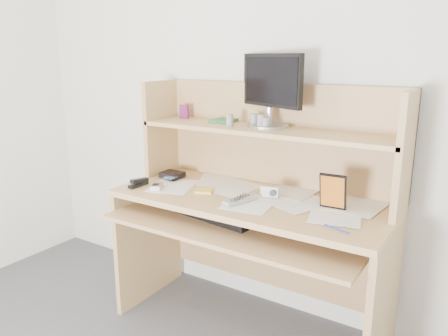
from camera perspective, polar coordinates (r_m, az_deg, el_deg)
The scene contains 19 objects.
back_wall at distance 2.38m, azimuth 7.33°, elevation 9.78°, with size 3.60×0.04×2.50m, color silver.
desk at distance 2.28m, azimuth 4.30°, elevation -4.62°, with size 1.40×0.70×1.30m.
paper_clutter at distance 2.20m, azimuth 3.33°, elevation -3.76°, with size 1.32×0.54×0.01m, color white.
keyboard at distance 2.22m, azimuth -1.27°, elevation -5.95°, with size 0.51×0.24×0.03m.
tv_remote at distance 2.11m, azimuth 2.10°, elevation -4.19°, with size 0.05×0.18×0.02m, color gray.
flip_phone at distance 2.35m, azimuth -8.75°, elevation -2.30°, with size 0.05×0.09×0.02m, color #AFAFB1.
stapler at distance 2.41m, azimuth -11.13°, elevation -1.81°, with size 0.03×0.13×0.04m, color black.
wallet at distance 2.55m, azimuth -6.77°, elevation -0.86°, with size 0.12×0.10×0.03m, color black.
sticky_note_pad at distance 2.29m, azimuth -2.60°, elevation -2.96°, with size 0.09×0.09×0.01m, color gold.
digital_camera at distance 2.19m, azimuth 6.01°, elevation -3.05°, with size 0.09×0.04×0.06m, color #AFAFB1.
game_case at distance 2.04m, azimuth 14.04°, elevation -2.99°, with size 0.12×0.01×0.17m, color black.
blue_pen at distance 1.84m, azimuth 14.47°, elevation -7.68°, with size 0.01×0.01×0.12m, color #1729B1.
card_box at distance 2.59m, azimuth -5.22°, elevation 7.33°, with size 0.06×0.02×0.08m, color maroon.
shelf_book at distance 2.45m, azimuth 0.03°, elevation 6.22°, with size 0.12×0.16×0.02m, color #2F7643.
chip_stack_a at distance 2.32m, azimuth 3.93°, elevation 6.30°, with size 0.05×0.05×0.06m, color black.
chip_stack_b at distance 2.29m, azimuth 0.74°, elevation 6.26°, with size 0.04×0.04×0.06m, color white.
chip_stack_c at distance 2.23m, azimuth 5.45°, elevation 5.84°, with size 0.04×0.04×0.05m, color black.
chip_stack_d at distance 2.23m, azimuth 4.84°, elevation 6.07°, with size 0.04×0.04×0.07m, color white.
monitor at distance 2.28m, azimuth 6.15°, elevation 10.32°, with size 0.41×0.23×0.37m.
Camera 1 is at (1.01, -0.35, 1.43)m, focal length 35.00 mm.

